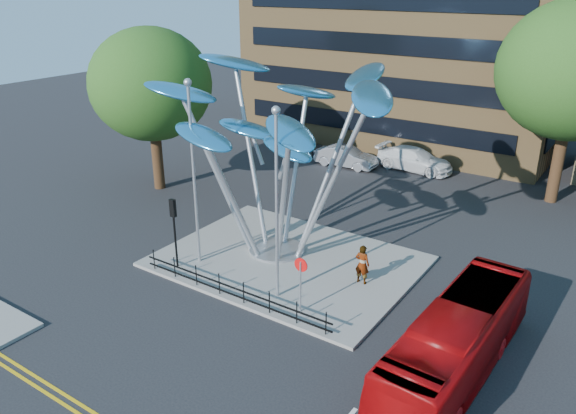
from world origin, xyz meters
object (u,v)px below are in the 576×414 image
Objects in this scene: street_lamp_right at (277,189)px; parked_car_right at (415,159)px; tree_left at (151,85)px; tree_right at (575,70)px; parked_car_mid at (346,157)px; street_lamp_left at (193,158)px; traffic_light_island at (174,219)px; parked_car_left at (302,145)px; pedestrian at (362,264)px; no_entry_sign_island at (301,276)px; leaf_sculpture at (277,119)px; red_bus at (457,342)px.

street_lamp_right reaches higher than parked_car_right.
tree_right is at bearing 28.61° from tree_left.
street_lamp_left is at bearing -178.35° from parked_car_mid.
street_lamp_right is (-7.50, -19.00, -2.94)m from tree_right.
traffic_light_island is (-5.50, -0.50, -2.48)m from street_lamp_right.
parked_car_left is 0.91× the size of parked_car_mid.
pedestrian is (17.00, -3.96, -5.71)m from tree_left.
tree_left is 13.88m from parked_car_left.
tree_left is 1.17× the size of street_lamp_left.
no_entry_sign_island is at bearing -142.97° from parked_car_left.
street_lamp_left is 7.47m from no_entry_sign_island.
parked_car_right is (-3.48, 20.48, -1.01)m from no_entry_sign_island.
traffic_light_island is 20.32m from parked_car_left.
leaf_sculpture is at bearing -146.83° from parked_car_left.
leaf_sculpture is at bearing 134.33° from no_entry_sign_island.
tree_right is at bearing 56.31° from traffic_light_island.
tree_right is 15.80m from parked_car_mid.
leaf_sculpture reaches higher than parked_car_mid.
traffic_light_island is at bearing -178.26° from red_bus.
no_entry_sign_island is 20.80m from parked_car_right.
no_entry_sign_island is at bearing 71.90° from pedestrian.
leaf_sculpture is at bearing 54.96° from traffic_light_island.
leaf_sculpture is 15.99m from parked_car_mid.
street_lamp_right is 1.80× the size of parked_car_mid.
traffic_light_island is at bearing 21.62° from pedestrian.
pedestrian is at bearing -152.10° from parked_car_mid.
traffic_light_island is at bearing -179.87° from no_entry_sign_island.
street_lamp_left is 1.91× the size of parked_car_mid.
traffic_light_island is 7.05m from no_entry_sign_island.
parked_car_left is at bearing 107.94° from street_lamp_left.
parked_car_mid is at bearing -61.17° from pedestrian.
no_entry_sign_island is (1.50, -0.48, -3.28)m from street_lamp_right.
leaf_sculpture is at bearing 52.60° from street_lamp_left.
leaf_sculpture is 17.42m from parked_car_right.
no_entry_sign_island is 0.53× the size of parked_car_mid.
tree_right is at bearing 68.46° from street_lamp_right.
leaf_sculpture is (11.93, -3.32, 0.08)m from tree_left.
leaf_sculpture is 6.65m from traffic_light_island.
no_entry_sign_island is 3.74m from pedestrian.
leaf_sculpture reaches higher than pedestrian.
street_lamp_left is 5.03m from street_lamp_right.
pedestrian is at bearing -13.10° from tree_left.
street_lamp_left is 4.73× the size of pedestrian.
leaf_sculpture is 2.76× the size of parked_car_mid.
tree_right is at bearing 56.69° from leaf_sculpture.
parked_car_mid is at bearing -175.62° from tree_right.
red_bus is 23.55m from parked_car_mid.
parked_car_right is (3.52, 20.50, -1.81)m from traffic_light_island.
no_entry_sign_island is at bearing -8.61° from street_lamp_left.
street_lamp_right is 1.99× the size of parked_car_left.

